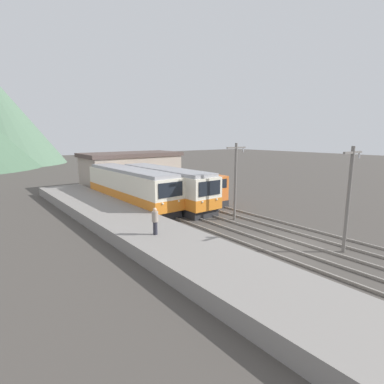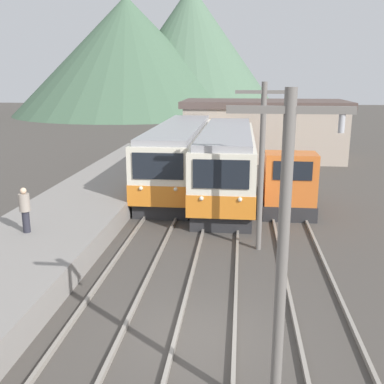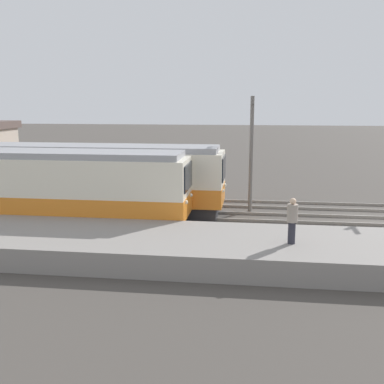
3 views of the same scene
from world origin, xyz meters
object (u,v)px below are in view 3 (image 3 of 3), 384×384
object	(u,v)px
catenary_mast_mid	(251,149)
commuter_train_center	(100,182)
commuter_train_left	(41,192)
person_on_platform	(292,219)
shunting_locomotive	(155,182)

from	to	relation	value
catenary_mast_mid	commuter_train_center	bearing A→B (deg)	100.88
commuter_train_left	person_on_platform	xyz separation A→B (m)	(-4.01, -11.23, 0.09)
commuter_train_left	catenary_mast_mid	distance (m)	10.79
shunting_locomotive	catenary_mast_mid	distance (m)	6.13
commuter_train_center	catenary_mast_mid	distance (m)	8.17
shunting_locomotive	catenary_mast_mid	size ratio (longest dim) A/B	0.82
commuter_train_left	shunting_locomotive	distance (m)	7.18
catenary_mast_mid	person_on_platform	xyz separation A→B (m)	(-8.32, -1.48, -1.61)
commuter_train_left	catenary_mast_mid	xyz separation A→B (m)	(4.31, -9.74, 1.69)
shunting_locomotive	person_on_platform	xyz separation A→B (m)	(-9.81, -7.02, 0.56)
commuter_train_center	catenary_mast_mid	bearing A→B (deg)	-79.12
person_on_platform	shunting_locomotive	bearing A→B (deg)	35.59
commuter_train_left	commuter_train_center	bearing A→B (deg)	-34.08
person_on_platform	catenary_mast_mid	bearing A→B (deg)	10.11
commuter_train_center	person_on_platform	distance (m)	11.55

